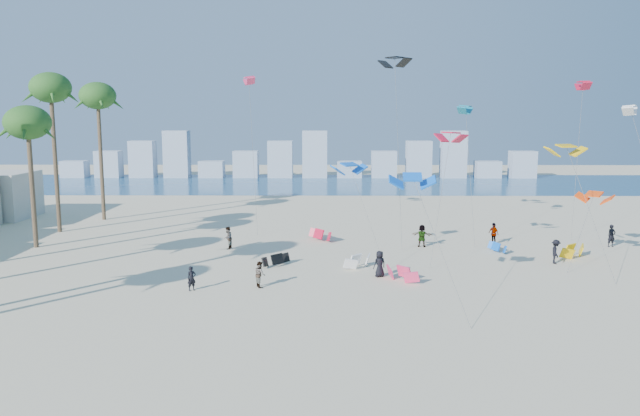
{
  "coord_description": "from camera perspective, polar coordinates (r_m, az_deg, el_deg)",
  "views": [
    {
      "loc": [
        3.45,
        -28.03,
        11.21
      ],
      "look_at": [
        3.0,
        16.0,
        4.5
      ],
      "focal_mm": 34.44,
      "sensor_mm": 36.0,
      "label": 1
    }
  ],
  "objects": [
    {
      "name": "ocean",
      "position": [
        100.72,
        -1.38,
        2.28
      ],
      "size": [
        220.0,
        220.0,
        0.0
      ],
      "primitive_type": "plane",
      "color": "navy",
      "rests_on": "ground"
    },
    {
      "name": "kitesurfer_near",
      "position": [
        40.5,
        -11.84,
        -6.43
      ],
      "size": [
        0.69,
        0.64,
        1.59
      ],
      "primitive_type": "imported",
      "rotation": [
        0.0,
        0.0,
        0.62
      ],
      "color": "black",
      "rests_on": "ground"
    },
    {
      "name": "distant_skyline",
      "position": [
        110.43,
        -1.83,
        4.44
      ],
      "size": [
        85.0,
        3.0,
        8.4
      ],
      "color": "#9EADBF",
      "rests_on": "ground"
    },
    {
      "name": "kitesurfers_far",
      "position": [
        50.86,
        10.72,
        -3.13
      ],
      "size": [
        33.51,
        12.09,
        1.92
      ],
      "color": "black",
      "rests_on": "ground"
    },
    {
      "name": "kitesurfer_mid",
      "position": [
        40.64,
        -5.61,
        -6.14
      ],
      "size": [
        0.93,
        1.03,
        1.72
      ],
      "primitive_type": "imported",
      "rotation": [
        0.0,
        0.0,
        1.99
      ],
      "color": "gray",
      "rests_on": "ground"
    },
    {
      "name": "grounded_kites",
      "position": [
        48.6,
        7.8,
        -4.21
      ],
      "size": [
        25.94,
        16.27,
        0.96
      ],
      "color": "black",
      "rests_on": "ground"
    },
    {
      "name": "flying_kites",
      "position": [
        52.27,
        13.52,
        8.54
      ],
      "size": [
        36.02,
        30.18,
        16.82
      ],
      "color": "blue",
      "rests_on": "ground"
    },
    {
      "name": "ground",
      "position": [
        30.39,
        -6.13,
        -13.04
      ],
      "size": [
        220.0,
        220.0,
        0.0
      ],
      "primitive_type": "plane",
      "color": "beige",
      "rests_on": "ground"
    }
  ]
}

